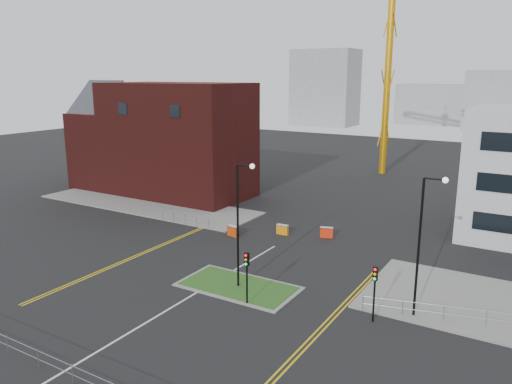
% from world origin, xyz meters
% --- Properties ---
extents(ground, '(200.00, 200.00, 0.00)m').
position_xyz_m(ground, '(0.00, 0.00, 0.00)').
color(ground, black).
rests_on(ground, ground).
extents(pavement_left, '(28.00, 8.00, 0.12)m').
position_xyz_m(pavement_left, '(-20.00, 22.00, 0.06)').
color(pavement_left, slate).
rests_on(pavement_left, ground).
extents(island_kerb, '(8.60, 4.60, 0.08)m').
position_xyz_m(island_kerb, '(2.00, 8.00, 0.04)').
color(island_kerb, slate).
rests_on(island_kerb, ground).
extents(grass_island, '(8.00, 4.00, 0.12)m').
position_xyz_m(grass_island, '(2.00, 8.00, 0.06)').
color(grass_island, '#1F4A18').
rests_on(grass_island, ground).
extents(brick_building, '(24.20, 10.07, 14.24)m').
position_xyz_m(brick_building, '(-22.97, 28.00, 6.85)').
color(brick_building, '#461311').
rests_on(brick_building, ground).
extents(streetlamp_island, '(1.46, 0.36, 9.18)m').
position_xyz_m(streetlamp_island, '(2.22, 8.00, 5.41)').
color(streetlamp_island, black).
rests_on(streetlamp_island, ground).
extents(streetlamp_right_near, '(1.46, 0.36, 9.18)m').
position_xyz_m(streetlamp_right_near, '(14.22, 10.00, 5.41)').
color(streetlamp_right_near, black).
rests_on(streetlamp_right_near, ground).
extents(traffic_light_island, '(0.28, 0.33, 3.65)m').
position_xyz_m(traffic_light_island, '(4.00, 5.98, 2.57)').
color(traffic_light_island, black).
rests_on(traffic_light_island, ground).
extents(traffic_light_right, '(0.28, 0.33, 3.65)m').
position_xyz_m(traffic_light_right, '(12.00, 7.98, 2.57)').
color(traffic_light_right, black).
rests_on(traffic_light_right, ground).
extents(railing_front, '(24.05, 0.05, 1.10)m').
position_xyz_m(railing_front, '(0.00, -6.00, 0.78)').
color(railing_front, gray).
rests_on(railing_front, ground).
extents(railing_left, '(6.05, 0.05, 1.10)m').
position_xyz_m(railing_left, '(-11.00, 18.00, 0.74)').
color(railing_left, gray).
rests_on(railing_left, ground).
extents(centre_line, '(0.15, 30.00, 0.01)m').
position_xyz_m(centre_line, '(0.00, 2.00, 0.01)').
color(centre_line, silver).
rests_on(centre_line, ground).
extents(yellow_left_a, '(0.12, 24.00, 0.01)m').
position_xyz_m(yellow_left_a, '(-9.00, 10.00, 0.01)').
color(yellow_left_a, gold).
rests_on(yellow_left_a, ground).
extents(yellow_left_b, '(0.12, 24.00, 0.01)m').
position_xyz_m(yellow_left_b, '(-8.70, 10.00, 0.01)').
color(yellow_left_b, gold).
rests_on(yellow_left_b, ground).
extents(yellow_right_a, '(0.12, 20.00, 0.01)m').
position_xyz_m(yellow_right_a, '(9.50, 6.00, 0.01)').
color(yellow_right_a, gold).
rests_on(yellow_right_a, ground).
extents(yellow_right_b, '(0.12, 20.00, 0.01)m').
position_xyz_m(yellow_right_b, '(9.80, 6.00, 0.01)').
color(yellow_right_b, gold).
rests_on(yellow_right_b, ground).
extents(skyline_a, '(18.00, 12.00, 22.00)m').
position_xyz_m(skyline_a, '(-40.00, 120.00, 11.00)').
color(skyline_a, gray).
rests_on(skyline_a, ground).
extents(skyline_d, '(30.00, 12.00, 12.00)m').
position_xyz_m(skyline_d, '(-8.00, 140.00, 6.00)').
color(skyline_d, gray).
rests_on(skyline_d, ground).
extents(barrier_left, '(1.25, 0.65, 1.00)m').
position_xyz_m(barrier_left, '(-4.81, 17.52, 0.54)').
color(barrier_left, '#C33B0A').
rests_on(barrier_left, ground).
extents(barrier_mid, '(1.26, 0.76, 1.00)m').
position_xyz_m(barrier_mid, '(3.00, 21.72, 0.54)').
color(barrier_mid, red).
rests_on(barrier_mid, ground).
extents(barrier_right, '(1.17, 0.43, 0.97)m').
position_xyz_m(barrier_right, '(-1.00, 20.40, 0.53)').
color(barrier_right, orange).
rests_on(barrier_right, ground).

